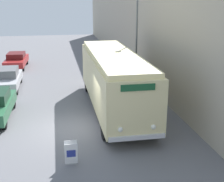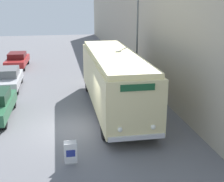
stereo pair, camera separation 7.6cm
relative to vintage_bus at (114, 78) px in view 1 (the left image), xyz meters
name	(u,v)px [view 1 (the left image)]	position (x,y,z in m)	size (l,w,h in m)	color
ground_plane	(75,129)	(-2.50, -2.45, -1.93)	(80.00, 80.00, 0.00)	slate
building_wall_right	(140,36)	(3.56, 7.55, 1.46)	(0.30, 60.00, 6.79)	#B2A893
vintage_bus	(114,78)	(0.00, 0.00, 0.00)	(2.66, 10.78, 3.40)	black
sign_board	(71,153)	(-2.87, -5.89, -1.47)	(0.51, 0.36, 0.95)	gray
streetlamp	(137,30)	(2.34, 3.90, 2.32)	(0.36, 0.36, 6.58)	#595E60
parked_car_mid	(7,78)	(-6.81, 5.67, -1.17)	(1.75, 4.54, 1.50)	black
parked_car_far	(16,60)	(-6.92, 12.77, -1.20)	(1.95, 4.48, 1.39)	black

